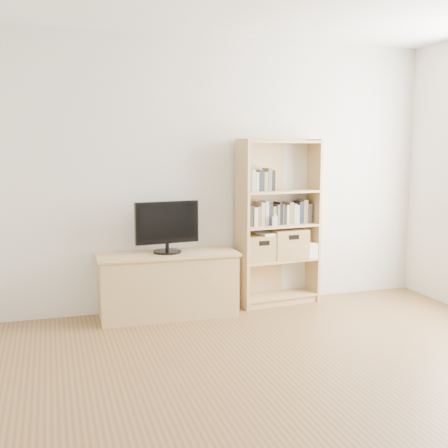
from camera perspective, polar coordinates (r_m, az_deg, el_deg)
name	(u,v)px	position (r m, az deg, el deg)	size (l,w,h in m)	color
floor	(332,418)	(3.53, 10.94, -18.80)	(4.50, 5.00, 0.01)	brown
back_wall	(213,175)	(5.49, -1.15, 5.01)	(4.50, 0.02, 2.60)	silver
tv_stand	(168,286)	(5.29, -5.73, -6.24)	(1.25, 0.47, 0.58)	tan
bookshelf	(278,222)	(5.61, 5.55, 0.16)	(0.82, 0.29, 1.65)	tan
television	(167,227)	(5.18, -5.81, -0.34)	(0.60, 0.05, 0.47)	black
books_row_mid	(278,212)	(5.61, 5.48, 1.22)	(0.90, 0.18, 0.24)	#312C28
books_row_upper	(262,181)	(5.50, 3.84, 4.37)	(0.36, 0.13, 0.19)	#312C28
baby_monitor	(275,221)	(5.48, 5.18, 0.29)	(0.05, 0.03, 0.10)	white
basket_left	(259,248)	(5.54, 3.55, -2.43)	(0.31, 0.25, 0.25)	#9E7647
basket_right	(287,244)	(5.69, 6.43, -1.99)	(0.36, 0.29, 0.29)	#9E7647
laptop	(274,233)	(5.58, 5.07, -0.92)	(0.31, 0.21, 0.02)	white
magazine_stack	(303,250)	(5.79, 8.00, -2.65)	(0.20, 0.28, 0.13)	silver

